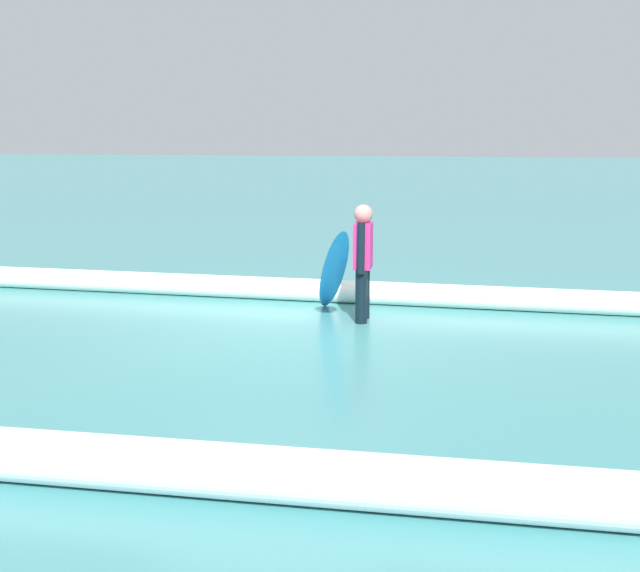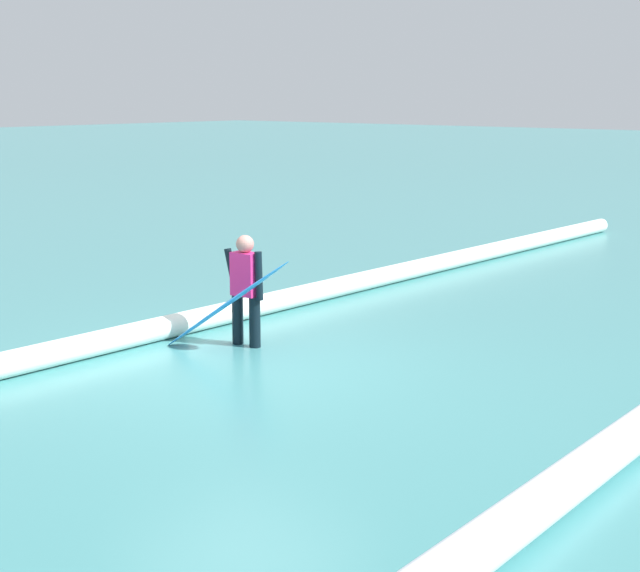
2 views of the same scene
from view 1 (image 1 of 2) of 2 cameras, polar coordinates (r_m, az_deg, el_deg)
ground_plane at (r=9.69m, az=-2.36°, el=-2.94°), size 145.38×145.38×0.00m
surfer at (r=10.02m, az=2.89°, el=1.98°), size 0.22×0.60×1.38m
surfboard at (r=10.10m, az=0.90°, el=0.96°), size 0.82×1.65×1.19m
wave_crest_foreground at (r=10.97m, az=12.41°, el=-0.82°), size 21.30×0.46×0.30m
wave_crest_midground at (r=5.15m, az=14.80°, el=-13.35°), size 21.57×1.14×0.34m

